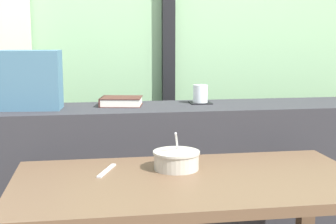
% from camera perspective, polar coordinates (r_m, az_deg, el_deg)
% --- Properties ---
extents(window_divider_post, '(0.07, 0.05, 2.60)m').
position_cam_1_polar(window_divider_post, '(2.73, 0.06, 11.55)').
color(window_divider_post, black).
rests_on(window_divider_post, ground).
extents(dark_console_ledge, '(2.80, 0.37, 0.86)m').
position_cam_1_polar(dark_console_ledge, '(2.33, 0.84, -9.75)').
color(dark_console_ledge, '#2D2D33').
rests_on(dark_console_ledge, ground).
extents(breakfast_table, '(1.21, 0.63, 0.70)m').
position_cam_1_polar(breakfast_table, '(1.70, 2.62, -11.42)').
color(breakfast_table, brown).
rests_on(breakfast_table, ground).
extents(coaster_square, '(0.10, 0.10, 0.00)m').
position_cam_1_polar(coaster_square, '(2.31, 3.86, 1.10)').
color(coaster_square, black).
rests_on(coaster_square, dark_console_ledge).
extents(juice_glass, '(0.07, 0.07, 0.09)m').
position_cam_1_polar(juice_glass, '(2.31, 3.87, 2.08)').
color(juice_glass, white).
rests_on(juice_glass, coaster_square).
extents(closed_book, '(0.21, 0.18, 0.04)m').
position_cam_1_polar(closed_book, '(2.24, -5.62, 1.27)').
color(closed_book, '#47231E').
rests_on(closed_book, dark_console_ledge).
extents(throw_pillow, '(0.33, 0.17, 0.26)m').
position_cam_1_polar(throw_pillow, '(2.20, -16.78, 3.66)').
color(throw_pillow, '#426B84').
rests_on(throw_pillow, dark_console_ledge).
extents(soup_bowl, '(0.17, 0.17, 0.14)m').
position_cam_1_polar(soup_bowl, '(1.76, 1.00, -5.74)').
color(soup_bowl, '#BCB7A8').
rests_on(soup_bowl, breakfast_table).
extents(fork_utensil, '(0.07, 0.16, 0.01)m').
position_cam_1_polar(fork_utensil, '(1.75, -7.31, -6.93)').
color(fork_utensil, silver).
rests_on(fork_utensil, breakfast_table).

